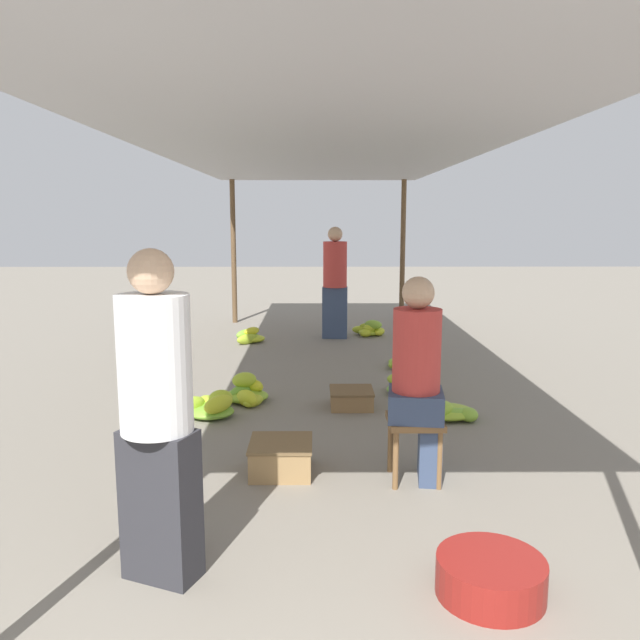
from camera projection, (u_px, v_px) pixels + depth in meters
name	position (u px, v px, depth m)	size (l,w,h in m)	color
canopy_post_back_left	(234.00, 252.00, 9.90)	(0.08, 0.08, 2.26)	brown
canopy_post_back_right	(403.00, 252.00, 9.92)	(0.08, 0.08, 2.26)	brown
canopy_tarp	(320.00, 151.00, 5.82)	(3.09, 8.31, 0.04)	#B2B2B7
vendor_foreground	(157.00, 413.00, 2.80)	(0.42, 0.42, 1.53)	#2D2D33
stool	(415.00, 430.00, 3.95)	(0.34, 0.34, 0.41)	brown
vendor_seated	(419.00, 377.00, 3.90)	(0.38, 0.38, 1.31)	#384766
basin_black	(491.00, 577.00, 2.77)	(0.48, 0.48, 0.17)	maroon
banana_pile_left_0	(210.00, 406.00, 5.28)	(0.51, 0.55, 0.23)	#C8D428
banana_pile_left_1	(247.00, 393.00, 5.70)	(0.43, 0.55, 0.26)	#76B337
banana_pile_left_2	(250.00, 337.00, 8.43)	(0.41, 0.45, 0.20)	#7DB636
banana_pile_right_0	(443.00, 410.00, 5.25)	(0.56, 0.45, 0.15)	#BBCF2B
banana_pile_right_1	(370.00, 330.00, 8.93)	(0.52, 0.43, 0.24)	yellow
banana_pile_right_2	(408.00, 361.00, 7.04)	(0.56, 0.51, 0.18)	#96C031
banana_pile_right_3	(411.00, 385.00, 5.94)	(0.53, 0.49, 0.24)	#95C031
crate_near	(351.00, 398.00, 5.54)	(0.38, 0.38, 0.16)	olive
crate_mid	(281.00, 457.00, 4.10)	(0.41, 0.41, 0.21)	#9E7A4C
shopper_walking_mid	(335.00, 281.00, 8.65)	(0.36, 0.35, 1.55)	#384766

